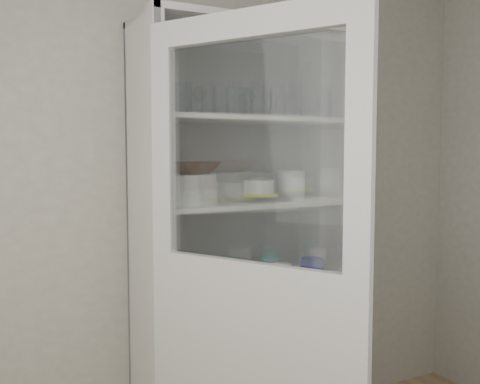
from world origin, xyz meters
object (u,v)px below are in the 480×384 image
terracotta_bowl (193,168)px  cream_bowl (193,181)px  glass_platter (259,197)px  grey_bowl_stack (291,184)px  measuring_cups (241,282)px  cupboard_door (251,323)px  mug_teal (270,267)px  goblet_0 (151,96)px  goblet_3 (286,103)px  white_ramekin (259,187)px  goblet_1 (200,100)px  pantry_cabinet (234,263)px  goblet_2 (249,103)px  mug_white (281,274)px  cream_dish (231,358)px  mug_blue (312,267)px  plate_stack_back (197,190)px  teal_jar (225,271)px  plate_stack_front (193,196)px  yellow_trivet (259,194)px  tin_box (255,352)px  white_canister (198,272)px

terracotta_bowl → cream_bowl: bearing=0.0°
glass_platter → grey_bowl_stack: (0.19, 0.00, 0.06)m
measuring_cups → terracotta_bowl: bearing=170.4°
cupboard_door → grey_bowl_stack: (0.57, 0.62, 0.46)m
mug_teal → measuring_cups: mug_teal is taller
goblet_0 → cream_bowl: bearing=-45.1°
glass_platter → grey_bowl_stack: grey_bowl_stack is taller
goblet_3 → white_ramekin: goblet_3 is taller
goblet_1 → terracotta_bowl: bearing=-125.3°
pantry_cabinet → goblet_2: 0.81m
goblet_1 → terracotta_bowl: size_ratio=0.72×
mug_white → cream_dish: bearing=160.6°
terracotta_bowl → mug_blue: 0.82m
plate_stack_back → cream_bowl: size_ratio=1.00×
plate_stack_back → mug_white: size_ratio=2.12×
cream_bowl → teal_jar: bearing=20.7°
glass_platter → mug_teal: 0.37m
cream_bowl → grey_bowl_stack: size_ratio=1.52×
mug_blue → goblet_0: bearing=142.8°
mug_blue → mug_white: 0.22m
terracotta_bowl → glass_platter: 0.41m
cream_bowl → mug_teal: (0.45, 0.07, -0.45)m
cupboard_door → goblet_1: cupboard_door is taller
goblet_2 → mug_white: bearing=-75.3°
glass_platter → terracotta_bowl: bearing=-171.8°
cream_bowl → white_ramekin: cream_bowl is taller
pantry_cabinet → goblet_3: size_ratio=11.71×
plate_stack_front → terracotta_bowl: bearing=180.0°
pantry_cabinet → white_ramekin: 0.40m
teal_jar → glass_platter: bearing=-6.8°
goblet_0 → measuring_cups: 0.97m
goblet_2 → yellow_trivet: 0.47m
goblet_2 → mug_blue: bearing=-34.0°
cupboard_door → goblet_0: bearing=160.6°
cupboard_door → plate_stack_front: (0.01, 0.57, 0.42)m
plate_stack_back → mug_blue: 0.71m
plate_stack_front → mug_teal: bearing=8.7°
goblet_3 → cream_bowl: goblet_3 is taller
pantry_cabinet → yellow_trivet: bearing=-27.8°
tin_box → terracotta_bowl: bearing=-172.5°
cream_bowl → yellow_trivet: (0.37, 0.05, -0.08)m
plate_stack_front → measuring_cups: 0.47m
pantry_cabinet → goblet_3: 0.87m
goblet_2 → cream_bowl: bearing=-157.4°
goblet_0 → yellow_trivet: bearing=-10.0°
goblet_1 → plate_stack_front: bearing=-125.3°
white_canister → cream_bowl: bearing=-126.8°
plate_stack_front → yellow_trivet: plate_stack_front is taller
cream_bowl → mug_blue: cream_bowl is taller
cream_bowl → mug_teal: size_ratio=1.93×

